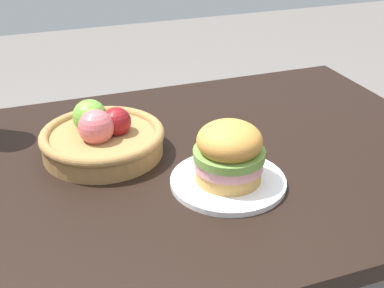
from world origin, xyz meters
TOP-DOWN VIEW (x-y plane):
  - dining_table at (0.00, 0.00)m, footprint 1.40×0.90m
  - plate at (0.08, -0.13)m, footprint 0.25×0.25m
  - sandwich at (0.08, -0.13)m, footprint 0.15×0.15m
  - fruit_basket at (-0.14, 0.10)m, footprint 0.29×0.29m

SIDE VIEW (x-z plane):
  - dining_table at x=0.00m, z-range 0.27..1.02m
  - plate at x=0.08m, z-range 0.75..0.76m
  - fruit_basket at x=-0.14m, z-range 0.73..0.85m
  - sandwich at x=0.08m, z-range 0.76..0.89m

